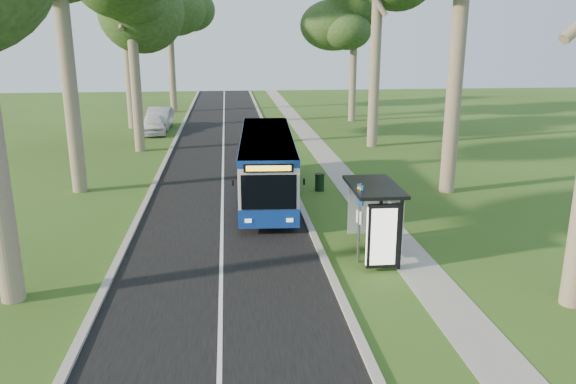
# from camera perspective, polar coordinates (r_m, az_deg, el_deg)

# --- Properties ---
(ground) EXTENTS (120.00, 120.00, 0.00)m
(ground) POSITION_cam_1_polar(r_m,az_deg,el_deg) (21.28, 2.74, -4.85)
(ground) COLOR #324F18
(ground) RESTS_ON ground
(road) EXTENTS (7.00, 100.00, 0.02)m
(road) POSITION_cam_1_polar(r_m,az_deg,el_deg) (30.61, -6.64, 1.47)
(road) COLOR black
(road) RESTS_ON ground
(kerb_east) EXTENTS (0.25, 100.00, 0.12)m
(kerb_east) POSITION_cam_1_polar(r_m,az_deg,el_deg) (30.75, -0.11, 1.74)
(kerb_east) COLOR #9E9B93
(kerb_east) RESTS_ON ground
(kerb_west) EXTENTS (0.25, 100.00, 0.12)m
(kerb_west) POSITION_cam_1_polar(r_m,az_deg,el_deg) (30.83, -13.16, 1.36)
(kerb_west) COLOR #9E9B93
(kerb_west) RESTS_ON ground
(centre_line) EXTENTS (0.12, 100.00, 0.00)m
(centre_line) POSITION_cam_1_polar(r_m,az_deg,el_deg) (30.60, -6.64, 1.49)
(centre_line) COLOR white
(centre_line) RESTS_ON road
(footpath) EXTENTS (1.50, 100.00, 0.02)m
(footpath) POSITION_cam_1_polar(r_m,az_deg,el_deg) (31.22, 5.38, 1.78)
(footpath) COLOR gray
(footpath) RESTS_ON ground
(bus) EXTENTS (3.00, 11.34, 2.97)m
(bus) POSITION_cam_1_polar(r_m,az_deg,el_deg) (26.50, -2.16, 2.75)
(bus) COLOR silver
(bus) RESTS_ON ground
(bus_stop_sign) EXTENTS (0.16, 0.38, 2.76)m
(bus_stop_sign) POSITION_cam_1_polar(r_m,az_deg,el_deg) (18.79, 7.27, -2.25)
(bus_stop_sign) COLOR gray
(bus_stop_sign) RESTS_ON ground
(bus_shelter) EXTENTS (1.65, 3.00, 2.56)m
(bus_shelter) POSITION_cam_1_polar(r_m,az_deg,el_deg) (19.03, 9.38, -1.80)
(bus_shelter) COLOR black
(bus_shelter) RESTS_ON ground
(litter_bin) EXTENTS (0.49, 0.49, 0.85)m
(litter_bin) POSITION_cam_1_polar(r_m,az_deg,el_deg) (27.79, 3.23, 0.99)
(litter_bin) COLOR black
(litter_bin) RESTS_ON ground
(car_white) EXTENTS (2.35, 4.59, 1.50)m
(car_white) POSITION_cam_1_polar(r_m,az_deg,el_deg) (45.28, -13.52, 6.69)
(car_white) COLOR white
(car_white) RESTS_ON ground
(car_silver) EXTENTS (2.00, 5.29, 1.72)m
(car_silver) POSITION_cam_1_polar(r_m,az_deg,el_deg) (47.66, -12.94, 7.29)
(car_silver) COLOR #A6A9AE
(car_silver) RESTS_ON ground
(tree_west_e) EXTENTS (5.20, 5.20, 14.47)m
(tree_west_e) POSITION_cam_1_polar(r_m,az_deg,el_deg) (58.03, -12.08, 18.53)
(tree_west_e) COLOR #7A6B56
(tree_west_e) RESTS_ON ground
(tree_east_d) EXTENTS (5.20, 5.20, 12.80)m
(tree_east_d) POSITION_cam_1_polar(r_m,az_deg,el_deg) (50.97, 6.80, 17.83)
(tree_east_d) COLOR #7A6B56
(tree_east_d) RESTS_ON ground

